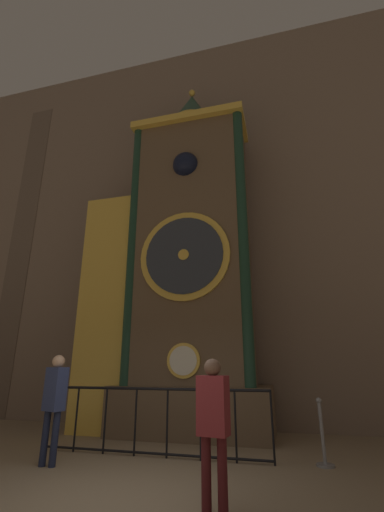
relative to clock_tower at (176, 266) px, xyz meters
The scene contains 7 objects.
ground_plane 5.81m from the clock_tower, 82.02° to the right, with size 28.00×28.00×0.00m, color #847056.
cathedral_back_wall 2.56m from the clock_tower, 67.52° to the left, with size 24.00×0.32×12.46m.
clock_tower is the anchor object (origin of this frame).
railing_fence 3.91m from the clock_tower, 84.21° to the right, with size 4.28×0.05×1.14m.
visitor_near 4.34m from the clock_tower, 111.43° to the right, with size 0.39×0.32×1.69m.
visitor_far 5.39m from the clock_tower, 66.45° to the right, with size 0.37×0.27×1.59m.
stanchion_post 5.14m from the clock_tower, 30.13° to the right, with size 0.28×0.28×1.01m.
Camera 1 is at (2.05, -4.09, 1.50)m, focal length 24.00 mm.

